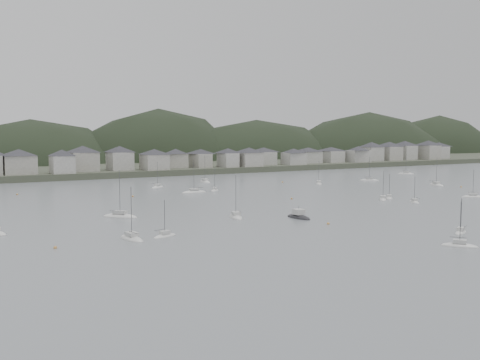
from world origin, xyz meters
TOP-DOWN VIEW (x-y plane):
  - ground at (0.00, 0.00)m, footprint 900.00×900.00m
  - far_shore_land at (0.00, 295.00)m, footprint 900.00×250.00m
  - forested_ridge at (4.83, 269.40)m, footprint 851.55×103.94m
  - waterfront_town at (50.59, 183.34)m, footprint 451.48×28.46m
  - sailboat_lead at (40.79, 36.49)m, footprint 4.68×6.58m
  - moored_fleet at (-16.89, 67.06)m, footprint 252.67×160.52m
  - motor_launch_far at (-9.11, 29.12)m, footprint 3.47×8.71m
  - mooring_buoys at (1.08, 61.89)m, footprint 166.27×124.02m

SIDE VIEW (x-z plane):
  - forested_ridge at x=4.83m, z-range -62.57..40.00m
  - ground at x=0.00m, z-range 0.00..0.00m
  - mooring_buoys at x=1.08m, z-range -0.20..0.50m
  - moored_fleet at x=-16.89m, z-range -6.46..6.82m
  - sailboat_lead at x=40.79m, z-range -4.17..4.55m
  - motor_launch_far at x=-9.11m, z-range -1.73..2.30m
  - far_shore_land at x=0.00m, z-range 0.00..3.00m
  - waterfront_town at x=50.59m, z-range 2.20..15.12m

